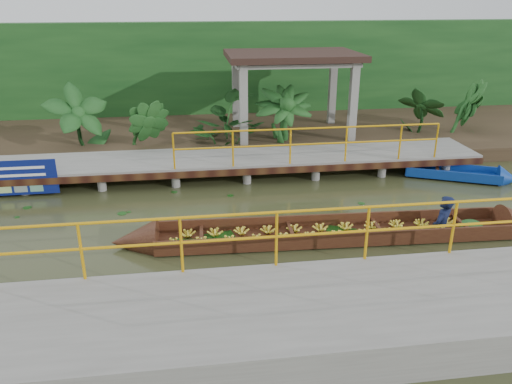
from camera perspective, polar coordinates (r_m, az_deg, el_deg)
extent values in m
plane|color=#32341A|center=(11.64, -4.30, -3.89)|extent=(80.00, 80.00, 0.00)
cube|color=#2F2417|center=(18.62, -5.94, 6.71)|extent=(30.00, 8.00, 0.45)
cube|color=slate|center=(14.71, -5.31, 3.74)|extent=(16.00, 2.00, 0.15)
cube|color=black|center=(13.79, -5.07, 2.16)|extent=(16.00, 0.12, 0.18)
cylinder|color=orange|center=(13.89, 6.24, 7.24)|extent=(7.50, 0.05, 0.05)
cylinder|color=orange|center=(14.01, 6.16, 5.46)|extent=(7.50, 0.05, 0.05)
cylinder|color=orange|center=(14.03, 6.16, 5.27)|extent=(0.05, 0.05, 1.00)
cylinder|color=slate|center=(16.46, -26.79, 2.38)|extent=(0.24, 0.24, 0.55)
cylinder|color=slate|center=(14.44, -21.14, 0.79)|extent=(0.24, 0.24, 0.55)
cylinder|color=slate|center=(15.91, -19.98, 2.84)|extent=(0.24, 0.24, 0.55)
cylinder|color=slate|center=(14.10, -13.23, 1.23)|extent=(0.24, 0.24, 0.55)
cylinder|color=slate|center=(15.61, -12.79, 3.27)|extent=(0.24, 0.24, 0.55)
cylinder|color=slate|center=(14.05, -5.09, 1.66)|extent=(0.24, 0.24, 0.55)
cylinder|color=slate|center=(15.56, -5.43, 3.67)|extent=(0.24, 0.24, 0.55)
cylinder|color=slate|center=(14.27, 2.95, 2.05)|extent=(0.24, 0.24, 0.55)
cylinder|color=slate|center=(15.76, 1.86, 4.00)|extent=(0.24, 0.24, 0.55)
cylinder|color=slate|center=(14.77, 10.60, 2.38)|extent=(0.24, 0.24, 0.55)
cylinder|color=slate|center=(16.21, 8.87, 4.25)|extent=(0.24, 0.24, 0.55)
cylinder|color=slate|center=(15.51, 17.64, 2.65)|extent=(0.24, 0.24, 0.55)
cylinder|color=slate|center=(16.89, 15.40, 4.43)|extent=(0.24, 0.24, 0.55)
cylinder|color=slate|center=(14.05, -5.09, 1.66)|extent=(0.24, 0.24, 0.55)
cube|color=slate|center=(8.03, 5.21, -14.45)|extent=(18.00, 2.40, 0.70)
cylinder|color=orange|center=(8.32, 3.76, -2.25)|extent=(10.00, 0.05, 0.05)
cylinder|color=orange|center=(8.51, 3.68, -5.02)|extent=(10.00, 0.05, 0.05)
cylinder|color=orange|center=(8.54, 3.68, -5.32)|extent=(0.05, 0.05, 1.00)
cube|color=slate|center=(16.06, -1.42, 9.44)|extent=(0.25, 0.25, 2.80)
cube|color=slate|center=(16.84, 11.01, 9.63)|extent=(0.25, 0.25, 2.80)
cube|color=slate|center=(18.39, -2.31, 11.01)|extent=(0.25, 0.25, 2.80)
cube|color=slate|center=(19.09, 8.72, 11.18)|extent=(0.25, 0.25, 2.80)
cube|color=slate|center=(17.30, 4.19, 14.65)|extent=(4.00, 2.60, 0.12)
cube|color=black|center=(17.27, 4.21, 15.31)|extent=(4.40, 3.00, 0.20)
cube|color=#133D16|center=(20.71, -6.45, 13.24)|extent=(30.00, 0.80, 4.00)
cube|color=#33140D|center=(11.17, 9.00, -4.95)|extent=(7.83, 1.28, 0.06)
cube|color=#33140D|center=(11.53, 8.45, -3.26)|extent=(7.80, 0.36, 0.33)
cube|color=#33140D|center=(10.69, 9.68, -5.46)|extent=(7.80, 0.36, 0.33)
cone|color=#33140D|center=(10.92, -13.71, -5.54)|extent=(1.01, 0.97, 0.94)
ellipsoid|color=#133D16|center=(12.27, 23.31, -3.53)|extent=(0.56, 0.45, 0.25)
imported|color=black|center=(11.68, 20.90, -0.46)|extent=(0.70, 0.67, 1.62)
cube|color=navy|center=(15.66, 21.52, 1.81)|extent=(2.68, 1.80, 0.09)
cube|color=navy|center=(16.00, 21.49, 2.61)|extent=(2.38, 1.14, 0.26)
cube|color=navy|center=(15.26, 21.65, 1.70)|extent=(2.38, 1.14, 0.26)
cube|color=navy|center=(15.56, 16.83, 2.69)|extent=(0.38, 0.73, 0.26)
cone|color=navy|center=(15.86, 26.81, 1.39)|extent=(0.78, 0.88, 0.73)
cube|color=black|center=(15.58, 20.01, 2.46)|extent=(0.41, 0.74, 0.04)
imported|color=#133D16|center=(16.54, -19.87, 7.91)|extent=(1.56, 1.56, 1.96)
imported|color=#133D16|center=(16.25, -12.90, 8.42)|extent=(1.56, 1.56, 1.96)
imported|color=#133D16|center=(16.23, -3.98, 8.90)|extent=(1.56, 1.56, 1.96)
imported|color=#133D16|center=(16.48, 3.05, 9.12)|extent=(1.56, 1.56, 1.96)
imported|color=#133D16|center=(18.10, 19.00, 9.13)|extent=(1.56, 1.56, 1.96)
imported|color=#133D16|center=(18.82, 23.14, 9.02)|extent=(1.56, 1.56, 1.96)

